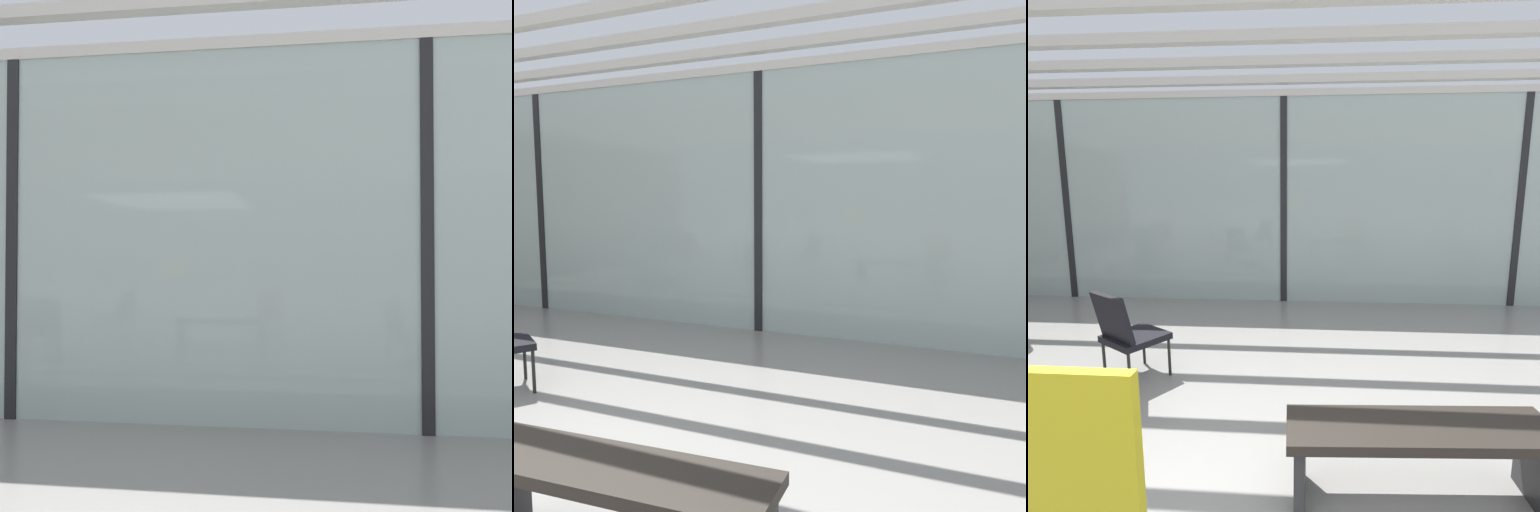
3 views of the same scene
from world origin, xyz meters
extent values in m
cube|color=#A3B7B2|center=(0.00, 5.20, 1.56)|extent=(14.00, 0.08, 3.13)
cube|color=black|center=(-3.50, 5.20, 1.56)|extent=(0.10, 0.12, 3.13)
cube|color=black|center=(0.00, 5.20, 1.56)|extent=(0.10, 0.12, 3.13)
cube|color=beige|center=(0.00, 3.00, 3.18)|extent=(13.72, 0.12, 0.10)
cube|color=beige|center=(0.00, 3.73, 3.18)|extent=(13.72, 0.12, 0.10)
cube|color=beige|center=(0.00, 4.47, 3.18)|extent=(13.72, 0.12, 0.10)
cube|color=beige|center=(0.00, 5.20, 3.18)|extent=(13.72, 0.12, 0.10)
ellipsoid|color=#B2BCD6|center=(0.08, 9.52, 1.84)|extent=(11.94, 3.68, 3.68)
sphere|color=gray|center=(-5.41, 9.52, 1.84)|extent=(2.02, 2.02, 2.02)
sphere|color=black|center=(-3.20, 7.83, 2.12)|extent=(0.28, 0.28, 0.28)
sphere|color=black|center=(-2.30, 7.83, 2.12)|extent=(0.28, 0.28, 0.28)
sphere|color=black|center=(-1.40, 7.83, 2.12)|extent=(0.28, 0.28, 0.28)
sphere|color=black|center=(-0.50, 7.83, 2.12)|extent=(0.28, 0.28, 0.28)
cylinder|color=black|center=(-0.91, 2.54, 0.18)|extent=(0.03, 0.03, 0.37)
cylinder|color=black|center=(-1.26, 2.76, 0.18)|extent=(0.03, 0.03, 0.37)
cube|color=#28231E|center=(1.07, 1.14, 0.44)|extent=(1.52, 0.49, 0.06)
camera|label=1|loc=(2.70, 0.84, 1.32)|focal=37.38mm
camera|label=2|loc=(2.52, -0.55, 1.62)|focal=36.03mm
camera|label=3|loc=(0.45, -0.92, 1.78)|focal=27.54mm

